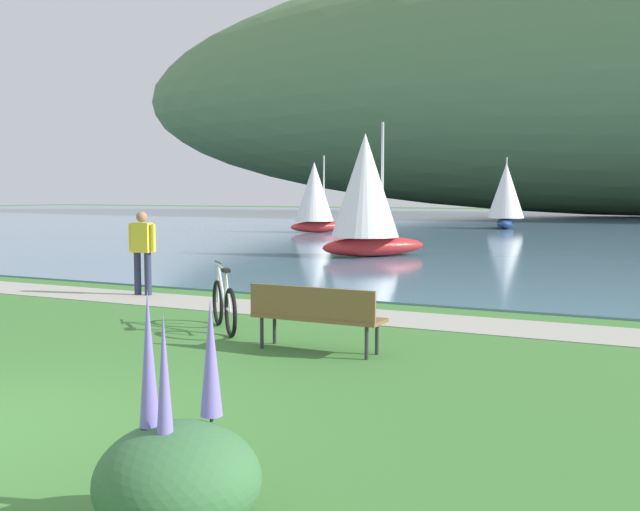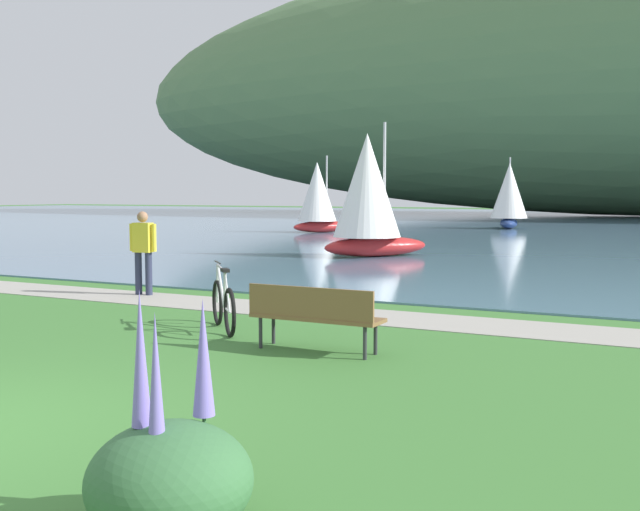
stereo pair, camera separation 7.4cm
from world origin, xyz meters
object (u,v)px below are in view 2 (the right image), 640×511
sailboat_mid_bay (368,194)px  person_at_shoreline (143,247)px  bicycle_leaning_near_bench (223,305)px  park_bench_near_camera (314,313)px  sailboat_far_off (318,196)px  sailboat_nearest_to_shore (375,198)px  sailboat_toward_hillside (509,195)px

sailboat_mid_bay → person_at_shoreline: bearing=-93.6°
bicycle_leaning_near_bench → sailboat_mid_bay: (-3.03, 12.69, 1.67)m
park_bench_near_camera → sailboat_mid_bay: (-4.96, 13.44, 1.54)m
sailboat_far_off → sailboat_nearest_to_shore: bearing=101.8°
person_at_shoreline → sailboat_toward_hillside: sailboat_toward_hillside is taller
bicycle_leaning_near_bench → sailboat_toward_hillside: size_ratio=0.32×
park_bench_near_camera → sailboat_far_off: (-13.11, 25.93, 1.39)m
sailboat_mid_bay → sailboat_far_off: sailboat_mid_bay is taller
person_at_shoreline → sailboat_mid_bay: size_ratio=0.40×
sailboat_far_off → sailboat_mid_bay: bearing=-56.9°
bicycle_leaning_near_bench → sailboat_toward_hillside: (-3.25, 33.77, 1.57)m
park_bench_near_camera → sailboat_far_off: 29.09m
bicycle_leaning_near_bench → person_at_shoreline: (-3.67, 2.55, 0.58)m
bicycle_leaning_near_bench → sailboat_nearest_to_shore: bearing=109.5°
sailboat_nearest_to_shore → person_at_shoreline: bearing=-74.2°
sailboat_nearest_to_shore → sailboat_far_off: bearing=-78.2°
park_bench_near_camera → bicycle_leaning_near_bench: bicycle_leaning_near_bench is taller
sailboat_mid_bay → sailboat_toward_hillside: bearing=90.6°
park_bench_near_camera → sailboat_mid_bay: size_ratio=0.42×
sailboat_toward_hillside → sailboat_far_off: 11.70m
bicycle_leaning_near_bench → sailboat_toward_hillside: sailboat_toward_hillside is taller
park_bench_near_camera → person_at_shoreline: bearing=149.5°
bicycle_leaning_near_bench → sailboat_far_off: 27.60m
sailboat_toward_hillside → sailboat_far_off: bearing=-132.7°
park_bench_near_camera → sailboat_toward_hillside: (-5.17, 34.52, 1.45)m
sailboat_mid_bay → sailboat_far_off: size_ratio=1.08×
bicycle_leaning_near_bench → sailboat_far_off: bearing=114.0°
sailboat_nearest_to_shore → sailboat_mid_bay: sailboat_mid_bay is taller
bicycle_leaning_near_bench → person_at_shoreline: 4.51m
park_bench_near_camera → sailboat_far_off: size_ratio=0.45×
bicycle_leaning_near_bench → sailboat_nearest_to_shore: 43.04m
sailboat_nearest_to_shore → bicycle_leaning_near_bench: bearing=-70.5°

